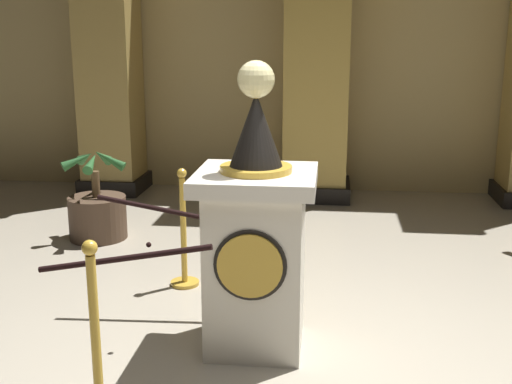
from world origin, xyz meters
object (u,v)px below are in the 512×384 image
at_px(pedestal_clock, 256,240).
at_px(potted_palm_left, 97,212).
at_px(stanchion_near, 184,245).
at_px(stanchion_far, 97,368).

relative_size(pedestal_clock, potted_palm_left, 1.99).
distance_m(stanchion_near, potted_palm_left, 1.63).
bearing_deg(stanchion_near, pedestal_clock, -54.03).
xyz_separation_m(pedestal_clock, potted_palm_left, (-1.88, 2.13, -0.46)).
distance_m(pedestal_clock, stanchion_near, 1.29).
distance_m(stanchion_near, stanchion_far, 2.07).
bearing_deg(stanchion_far, stanchion_near, 90.54).
bearing_deg(pedestal_clock, stanchion_near, 125.97).
xyz_separation_m(pedestal_clock, stanchion_near, (-0.72, 0.99, -0.40)).
distance_m(pedestal_clock, potted_palm_left, 2.88).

